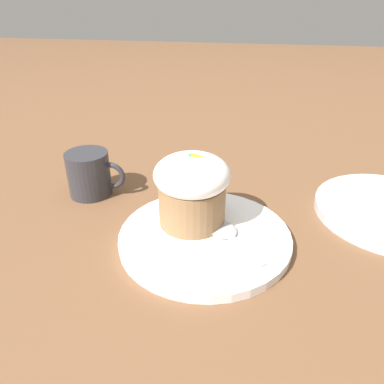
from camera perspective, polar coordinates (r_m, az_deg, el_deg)
The scene contains 5 objects.
ground_plane at distance 0.54m, azimuth 1.95°, elevation -7.47°, with size 4.00×4.00×0.00m, color brown.
dessert_plate at distance 0.54m, azimuth 1.96°, elevation -6.91°, with size 0.24×0.24×0.01m.
carrot_cake at distance 0.53m, azimuth 0.00°, elevation 0.59°, with size 0.11×0.11×0.11m.
spoon at distance 0.53m, azimuth 5.15°, elevation -6.17°, with size 0.09×0.10×0.01m.
coffee_cup at distance 0.66m, azimuth -15.29°, elevation 2.69°, with size 0.10×0.07×0.08m.
Camera 1 is at (0.05, -0.43, 0.32)m, focal length 35.00 mm.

